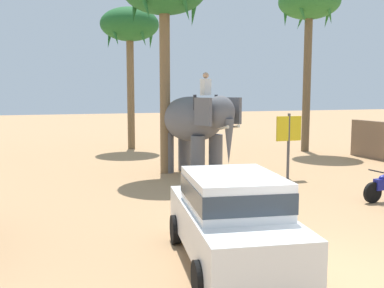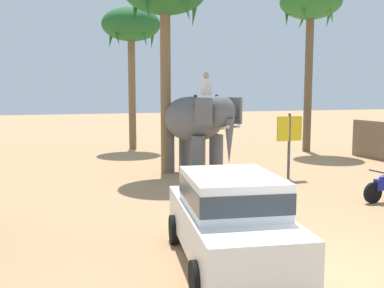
% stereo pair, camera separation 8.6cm
% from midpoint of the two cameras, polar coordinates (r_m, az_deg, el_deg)
% --- Properties ---
extents(ground_plane, '(120.00, 120.00, 0.00)m').
position_cam_midpoint_polar(ground_plane, '(8.14, 14.52, -16.37)').
color(ground_plane, tan).
extents(car_sedan_foreground, '(2.36, 4.32, 1.70)m').
position_cam_midpoint_polar(car_sedan_foreground, '(8.18, 4.88, -9.15)').
color(car_sedan_foreground, white).
rests_on(car_sedan_foreground, ground).
extents(elephant_with_mahout, '(2.67, 4.01, 3.88)m').
position_cam_midpoint_polar(elephant_with_mahout, '(16.66, 0.24, 2.67)').
color(elephant_with_mahout, slate).
rests_on(elephant_with_mahout, ground).
extents(palm_tree_near_hut, '(3.20, 3.20, 8.76)m').
position_cam_midpoint_polar(palm_tree_near_hut, '(24.74, 14.82, 16.77)').
color(palm_tree_near_hut, brown).
rests_on(palm_tree_near_hut, ground).
extents(palm_tree_far_back, '(3.20, 3.20, 7.75)m').
position_cam_midpoint_polar(palm_tree_far_back, '(25.07, -8.17, 14.61)').
color(palm_tree_far_back, brown).
rests_on(palm_tree_far_back, ground).
extents(signboard_yellow, '(1.00, 0.10, 2.40)m').
position_cam_midpoint_polar(signboard_yellow, '(16.45, 12.26, 1.41)').
color(signboard_yellow, '#4C4C51').
rests_on(signboard_yellow, ground).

